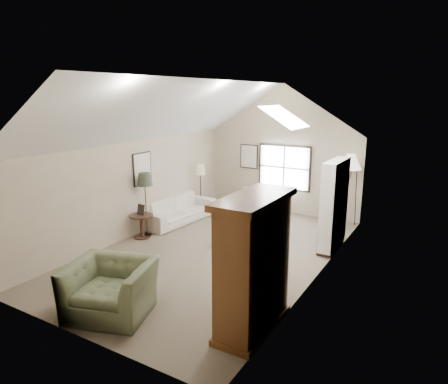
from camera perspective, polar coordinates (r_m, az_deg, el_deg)
The scene contains 18 objects.
room_shell at distance 8.97m, azimuth -1.32°, elevation 10.75°, with size 5.01×8.01×4.00m.
window at distance 12.66m, azimuth 8.60°, elevation 3.49°, with size 1.72×0.08×1.42m, color black.
skylight at distance 9.19m, azimuth 8.76°, elevation 10.75°, with size 0.80×1.20×0.52m, color white, non-canonical shape.
wall_art at distance 11.77m, azimuth -4.11°, elevation 4.20°, with size 1.97×3.71×0.88m.
armoire at distance 6.35m, azimuth 4.23°, elevation -10.27°, with size 0.60×1.50×2.20m, color brown.
tv_alcove at distance 9.85m, azimuth 15.46°, elevation -1.62°, with size 0.32×1.30×2.10m, color white.
media_console at distance 10.11m, azimuth 15.05°, elevation -6.26°, with size 0.34×1.18×0.60m, color #382316.
tv_panel at distance 9.92m, azimuth 15.27°, elevation -2.89°, with size 0.05×0.90×0.55m, color black.
sofa at distance 11.89m, azimuth -6.54°, elevation -2.50°, with size 2.49×0.98×0.73m, color silver.
armchair_near at distance 7.29m, azimuth -15.87°, elevation -13.12°, with size 1.39×1.22×0.90m, color #616B4B.
armchair_far at distance 12.79m, azimuth 5.16°, elevation -1.08°, with size 0.87×0.90×0.82m, color #5D6345.
coffee_table at distance 9.79m, azimuth 1.91°, elevation -6.79°, with size 0.95×0.53×0.48m, color #3E2A19.
bowl at distance 9.70m, azimuth 1.92°, elevation -5.29°, with size 0.23×0.23×0.06m, color #3B2518.
side_table at distance 10.74m, azimuth -11.67°, elevation -4.80°, with size 0.63×0.63×0.63m, color #3B2318.
side_chair at distance 12.03m, azimuth 14.58°, elevation -2.13°, with size 0.37×0.37×0.95m, color maroon.
tripod_lamp at distance 11.77m, azimuth 17.33°, elevation 0.29°, with size 0.62×0.62×2.12m, color white, non-canonical shape.
dark_lamp at distance 10.72m, azimuth -11.11°, elevation -1.69°, with size 0.42×0.42×1.74m, color #262D1F, non-canonical shape.
tan_lamp at distance 12.73m, azimuth -3.36°, elevation 0.60°, with size 0.31×0.31×1.56m, color tan, non-canonical shape.
Camera 1 is at (4.71, -7.62, 3.69)m, focal length 32.00 mm.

